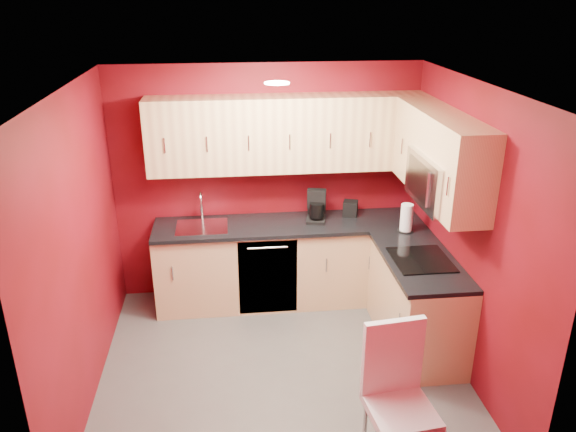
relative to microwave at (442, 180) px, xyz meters
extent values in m
plane|color=#4A4845|center=(-1.39, -0.20, -1.66)|extent=(3.20, 3.20, 0.00)
plane|color=white|center=(-1.39, -0.20, 0.84)|extent=(3.20, 3.20, 0.00)
plane|color=maroon|center=(-1.39, 1.30, -0.41)|extent=(3.20, 0.00, 3.20)
plane|color=maroon|center=(-1.39, -1.70, -0.41)|extent=(3.20, 0.00, 3.20)
plane|color=maroon|center=(-2.99, -0.20, -0.41)|extent=(0.00, 3.00, 3.00)
plane|color=maroon|center=(0.21, -0.20, -0.41)|extent=(0.00, 3.00, 3.00)
cube|color=tan|center=(-1.19, 1.00, -1.22)|extent=(2.80, 0.60, 0.87)
cube|color=tan|center=(-0.09, 0.05, -1.22)|extent=(0.60, 1.30, 0.87)
cube|color=black|center=(-1.19, 0.99, -0.77)|extent=(2.80, 0.63, 0.04)
cube|color=black|center=(-0.11, 0.04, -0.77)|extent=(0.63, 1.27, 0.04)
cube|color=#DEBB7D|center=(-1.19, 1.13, 0.17)|extent=(2.80, 0.35, 0.75)
cube|color=#DEBB7D|center=(0.03, 0.67, 0.17)|extent=(0.35, 0.57, 0.75)
cube|color=#DEBB7D|center=(0.03, -0.49, 0.17)|extent=(0.35, 0.22, 0.75)
cube|color=#DEBB7D|center=(0.03, 0.00, 0.38)|extent=(0.35, 0.76, 0.33)
cube|color=silver|center=(0.01, 0.00, 0.00)|extent=(0.40, 0.76, 0.42)
cube|color=black|center=(-0.18, 0.00, 0.00)|extent=(0.02, 0.62, 0.33)
cylinder|color=silver|center=(-0.20, -0.23, 0.00)|extent=(0.02, 0.02, 0.29)
cube|color=black|center=(-0.11, 0.00, -0.74)|extent=(0.50, 0.55, 0.01)
cube|color=silver|center=(-2.09, 0.98, -0.75)|extent=(0.52, 0.42, 0.02)
cylinder|color=silver|center=(-2.09, 1.18, -0.62)|extent=(0.02, 0.02, 0.26)
torus|color=silver|center=(-2.09, 1.11, -0.49)|extent=(0.02, 0.16, 0.16)
cylinder|color=silver|center=(-2.09, 1.04, -0.55)|extent=(0.02, 0.02, 0.12)
cube|color=black|center=(-1.44, 0.71, -1.22)|extent=(0.60, 0.02, 0.82)
cylinder|color=white|center=(-1.39, 0.10, 0.82)|extent=(0.20, 0.20, 0.01)
camera|label=1|loc=(-1.81, -4.35, 1.52)|focal=35.00mm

